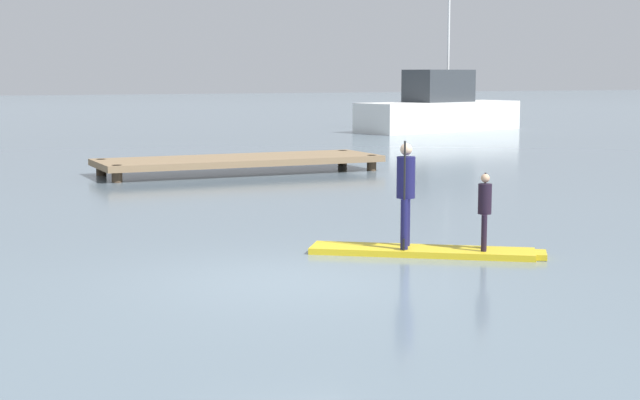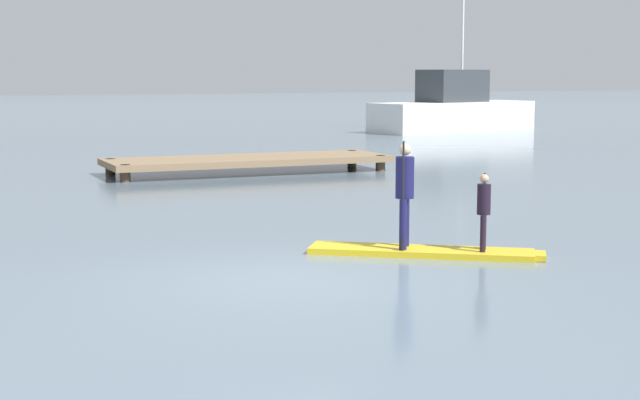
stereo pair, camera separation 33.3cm
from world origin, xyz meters
name	(u,v)px [view 1 (the left image)]	position (x,y,z in m)	size (l,w,h in m)	color
ground_plane	(290,282)	(0.00, 0.00, 0.00)	(240.00, 240.00, 0.00)	slate
paddleboard_near	(426,251)	(2.74, 0.98, 0.05)	(3.39, 2.62, 0.10)	gold
paddler_adult	(406,188)	(2.46, 1.16, 1.05)	(0.41, 0.45, 1.71)	#19194C
paddler_child_solo	(485,207)	(3.48, 0.48, 0.78)	(0.30, 0.36, 1.20)	black
fishing_boat_green_midground	(439,109)	(20.44, 29.60, 1.07)	(9.59, 4.87, 8.64)	silver
floating_dock	(239,160)	(4.36, 14.19, 0.36)	(8.13, 2.57, 0.45)	#846B4C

